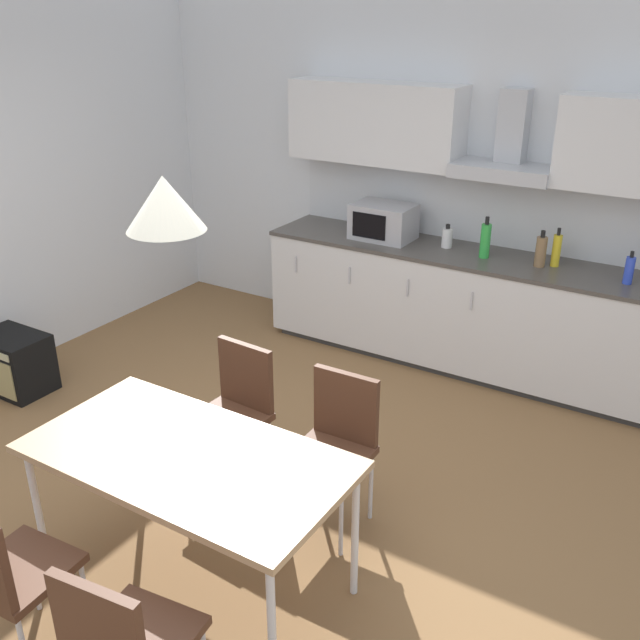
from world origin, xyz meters
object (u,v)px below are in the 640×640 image
bottle_white (447,237)px  chair_near_left (1,568)px  dining_table (188,462)px  guitar_amp (14,363)px  chair_near_right (122,640)px  microwave (383,222)px  chair_far_left (236,402)px  bottle_blue (629,270)px  bottle_green (485,240)px  pendant_lamp (165,203)px  chair_far_right (337,436)px  bottle_brown (541,251)px  bottle_yellow (556,250)px

bottle_white → chair_near_left: 3.83m
dining_table → guitar_amp: bearing=161.9°
chair_near_right → microwave: bearing=102.9°
bottle_white → guitar_amp: bearing=-138.1°
chair_far_left → bottle_blue: bearing=51.2°
bottle_green → guitar_amp: bottle_green is taller
bottle_green → bottle_white: bottle_green is taller
bottle_blue → pendant_lamp: bearing=-115.2°
chair_far_right → chair_near_right: same height
guitar_amp → bottle_brown: bearing=33.8°
microwave → dining_table: bearing=-80.3°
bottle_white → dining_table: size_ratio=0.12×
bottle_brown → bottle_white: bottle_brown is taller
microwave → pendant_lamp: pendant_lamp is taller
microwave → chair_near_right: microwave is taller
chair_far_right → chair_near_right: size_ratio=1.00×
bottle_brown → chair_near_right: size_ratio=0.30×
bottle_blue → bottle_white: bottle_blue is taller
bottle_green → bottle_white: size_ratio=1.70×
chair_far_right → guitar_amp: 2.79m
bottle_green → bottle_yellow: bottle_green is taller
bottle_blue → bottle_white: 1.35m
microwave → chair_near_right: (0.86, -3.73, -0.53)m
chair_near_left → dining_table: bearing=66.6°
chair_near_right → chair_far_right: bearing=90.4°
bottle_yellow → guitar_amp: bearing=-146.1°
chair_near_left → bottle_yellow: bearing=72.5°
chair_near_left → chair_near_right: 0.69m
chair_near_right → chair_far_left: bearing=113.9°
chair_far_left → pendant_lamp: (0.34, -0.78, 1.40)m
bottle_blue → pendant_lamp: 3.33m
microwave → chair_far_left: microwave is taller
dining_table → pendant_lamp: (-0.00, 0.00, 1.22)m
bottle_yellow → dining_table: size_ratio=0.18×
bottle_brown → pendant_lamp: size_ratio=0.83×
bottle_blue → chair_far_left: size_ratio=0.26×
chair_near_left → pendant_lamp: (0.34, 0.78, 1.40)m
bottle_green → bottle_yellow: 0.51m
chair_far_right → pendant_lamp: (-0.34, -0.78, 1.40)m
chair_far_right → chair_far_left: bearing=-180.0°
chair_far_left → chair_near_right: same height
bottle_white → chair_near_left: bearing=-95.4°
microwave → bottle_white: size_ratio=2.63×
microwave → chair_far_right: size_ratio=0.55×
chair_far_right → bottle_green: bearing=89.7°
bottle_green → pendant_lamp: (-0.35, -2.92, 0.87)m
microwave → bottle_green: 0.86m
chair_far_right → guitar_amp: size_ratio=1.67×
chair_far_left → bottle_brown: bearing=63.0°
microwave → bottle_brown: bearing=-0.4°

